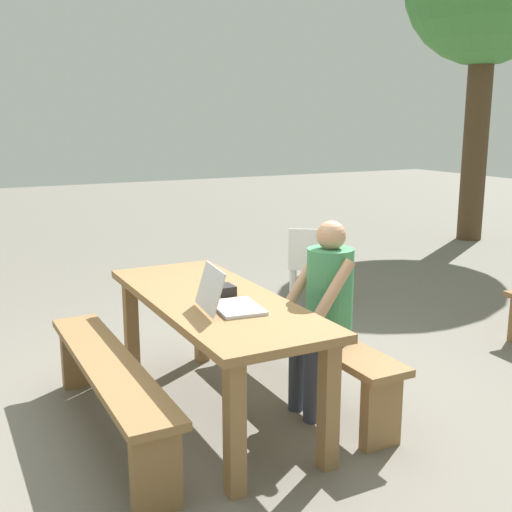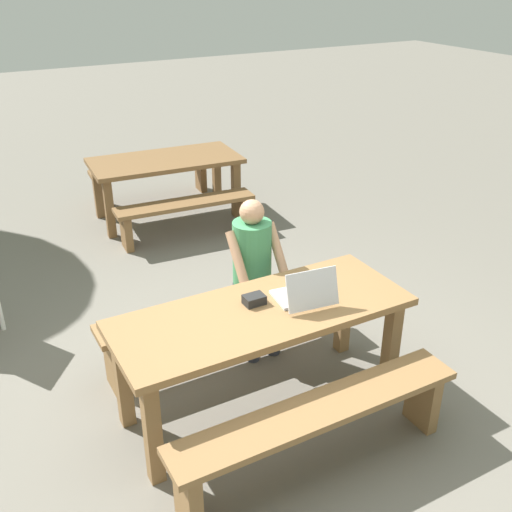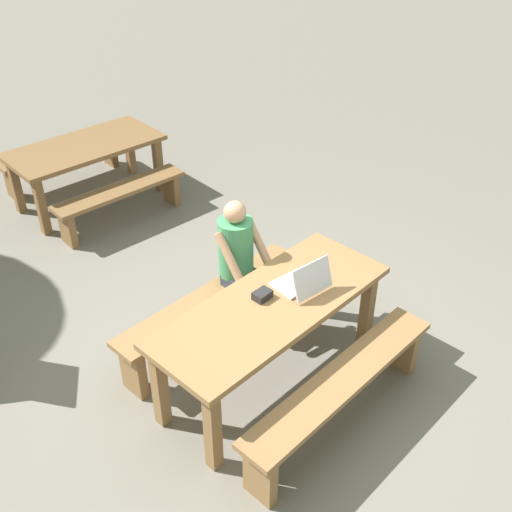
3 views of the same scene
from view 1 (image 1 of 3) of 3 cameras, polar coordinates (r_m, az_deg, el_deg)
ground_plane at (r=4.16m, az=-3.74°, el=-14.00°), size 30.00×30.00×0.00m
picnic_table_front at (r=3.91m, az=-3.88°, el=-5.40°), size 1.94×0.75×0.77m
bench_near at (r=3.81m, az=-13.19°, el=-10.88°), size 1.85×0.30×0.48m
bench_far at (r=4.30m, az=4.42°, el=-7.86°), size 1.85×0.30×0.48m
laptop at (r=3.59m, az=-2.71°, el=-4.01°), size 0.39×0.37×0.26m
small_pouch at (r=3.91m, az=-2.81°, el=-3.09°), size 0.14×0.10×0.06m
person_seated at (r=3.94m, az=6.18°, el=-4.20°), size 0.40×0.40×1.24m
plastic_chair at (r=6.17m, az=5.10°, el=-0.75°), size 0.61×0.61×0.82m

